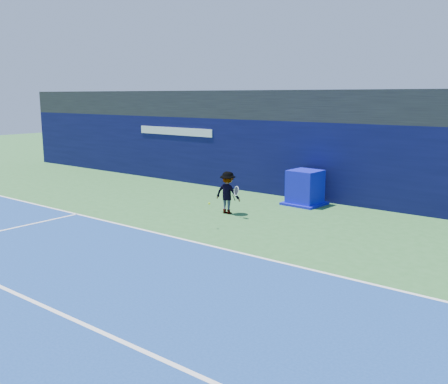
{
  "coord_description": "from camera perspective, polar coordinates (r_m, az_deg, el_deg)",
  "views": [
    {
      "loc": [
        9.16,
        -6.94,
        4.0
      ],
      "look_at": [
        -0.34,
        5.2,
        1.0
      ],
      "focal_mm": 40.0,
      "sensor_mm": 36.0,
      "label": 1
    }
  ],
  "objects": [
    {
      "name": "stadium_band",
      "position": [
        20.59,
        11.8,
        9.67
      ],
      "size": [
        36.0,
        3.0,
        1.2
      ],
      "primitive_type": "cube",
      "color": "black",
      "rests_on": "back_wall_assembly"
    },
    {
      "name": "tennis_player",
      "position": [
        17.02,
        0.43,
        -0.07
      ],
      "size": [
        1.22,
        0.69,
        1.45
      ],
      "color": "white",
      "rests_on": "ground"
    },
    {
      "name": "tennis_ball",
      "position": [
        15.13,
        -1.7,
        -1.33
      ],
      "size": [
        0.07,
        0.07,
        0.07
      ],
      "color": "#A8D517",
      "rests_on": "ground"
    },
    {
      "name": "service_line",
      "position": [
        11.14,
        -22.38,
        -10.84
      ],
      "size": [
        24.0,
        0.1,
        0.01
      ],
      "primitive_type": "cube",
      "color": "white",
      "rests_on": "ground"
    },
    {
      "name": "equipment_cart",
      "position": [
        18.69,
        9.24,
        0.35
      ],
      "size": [
        1.41,
        1.41,
        1.29
      ],
      "color": "#0D0DB7",
      "rests_on": "ground"
    },
    {
      "name": "ground",
      "position": [
        12.17,
        -14.12,
        -8.53
      ],
      "size": [
        80.0,
        80.0,
        0.0
      ],
      "primitive_type": "plane",
      "color": "#2F6930",
      "rests_on": "ground"
    },
    {
      "name": "baseline",
      "position": [
        14.09,
        -4.44,
        -5.47
      ],
      "size": [
        24.0,
        0.1,
        0.01
      ],
      "primitive_type": "cube",
      "color": "white",
      "rests_on": "ground"
    },
    {
      "name": "back_wall_assembly",
      "position": [
        19.86,
        10.26,
        3.61
      ],
      "size": [
        36.0,
        1.03,
        3.0
      ],
      "color": "#090A35",
      "rests_on": "ground"
    }
  ]
}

